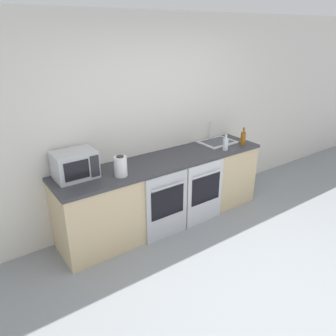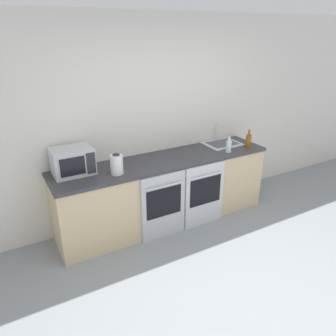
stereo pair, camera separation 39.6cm
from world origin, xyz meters
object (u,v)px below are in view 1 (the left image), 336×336
bottle_clear (226,144)px  kettle (121,166)px  oven_right (205,193)px  sink (217,142)px  bottle_amber (243,138)px  oven_left (167,206)px  microwave (75,165)px

bottle_clear → kettle: bearing=177.6°
oven_right → sink: sink is taller
oven_right → kettle: (-1.09, 0.20, 0.57)m
oven_right → bottle_amber: (0.82, 0.16, 0.55)m
oven_left → bottle_clear: (1.06, 0.14, 0.54)m
oven_left → kettle: bearing=157.5°
oven_left → kettle: (-0.48, 0.20, 0.57)m
microwave → bottle_clear: bearing=-9.0°
bottle_clear → sink: size_ratio=0.44×
sink → bottle_clear: bearing=-113.8°
microwave → bottle_amber: size_ratio=1.81×
microwave → bottle_clear: size_ratio=2.06×
bottle_clear → oven_left: bearing=-172.7°
microwave → bottle_amber: (2.33, -0.29, -0.05)m
oven_left → oven_right: bearing=0.0°
bottle_clear → kettle: (-1.54, 0.06, 0.03)m
kettle → bottle_clear: bearing=-2.4°
microwave → bottle_clear: 1.99m
bottle_amber → oven_right: bearing=-169.0°
oven_right → bottle_amber: bottle_amber is taller
sink → oven_left: bearing=-160.0°
bottle_clear → bottle_amber: bearing=3.5°
microwave → sink: 2.10m
bottle_amber → kettle: (-1.91, 0.04, 0.02)m
bottle_clear → sink: bearing=66.2°
microwave → sink: bearing=-0.5°
microwave → sink: microwave is taller
oven_left → sink: (1.19, 0.43, 0.47)m
oven_right → sink: (0.58, 0.43, 0.47)m
oven_left → microwave: bearing=153.7°
oven_right → sink: bearing=36.4°
sink → microwave: bearing=179.5°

